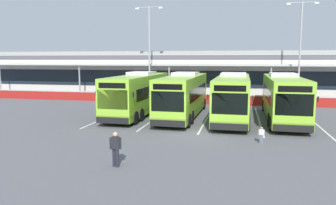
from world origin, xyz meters
The scene contains 16 objects.
ground_plane centered at (0.00, 0.00, 0.00)m, with size 200.00×200.00×0.00m, color #56565B.
terminal_building centered at (0.00, 26.91, 3.01)m, with size 70.00×13.00×6.00m.
red_barrier_wall centered at (0.00, 14.50, 0.56)m, with size 60.00×0.40×1.10m.
coach_bus_leftmost centered at (-6.19, 6.39, 1.79)m, with size 2.99×12.18×3.78m.
coach_bus_left_centre centered at (-2.10, 6.17, 1.79)m, with size 2.99×12.18×3.78m.
coach_bus_centre centered at (2.07, 5.90, 1.79)m, with size 2.99×12.18×3.78m.
coach_bus_right_centre centered at (6.07, 6.28, 1.79)m, with size 2.99×12.18×3.78m.
bay_stripe_far_west centered at (-8.40, 6.00, 0.00)m, with size 0.14×13.00×0.01m, color silver.
bay_stripe_west centered at (-4.20, 6.00, 0.00)m, with size 0.14×13.00×0.01m, color silver.
bay_stripe_mid_west centered at (0.00, 6.00, 0.00)m, with size 0.14×13.00×0.01m, color silver.
bay_stripe_centre centered at (4.20, 6.00, 0.00)m, with size 0.14×13.00×0.01m, color silver.
bay_stripe_mid_east centered at (8.40, 6.00, 0.00)m, with size 0.14×13.00×0.01m, color silver.
pedestrian_in_dark_coat centered at (-2.88, -7.69, 0.87)m, with size 0.54×0.30×1.62m.
pedestrian_child centered at (3.93, -1.96, 0.54)m, with size 0.33×0.22×1.00m.
lamp_post_west centered at (-7.91, 16.19, 6.29)m, with size 3.24×0.28×11.00m.
lamp_post_centre centered at (8.85, 16.56, 6.29)m, with size 3.24×0.28×11.00m.
Camera 1 is at (2.62, -21.48, 4.92)m, focal length 35.12 mm.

